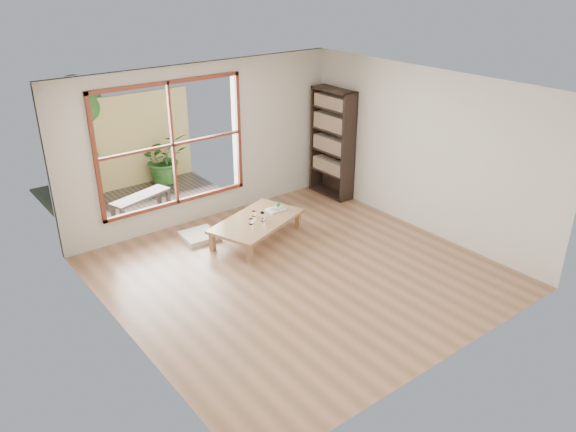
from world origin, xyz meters
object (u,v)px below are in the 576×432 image
food_tray (276,208)px  bookshelf (332,143)px  low_table (257,222)px  garden_bench (141,199)px

food_tray → bookshelf: bearing=19.8°
low_table → bookshelf: size_ratio=0.86×
bookshelf → low_table: bearing=-162.6°
food_tray → low_table: bearing=-163.2°
low_table → garden_bench: 2.22m
low_table → bookshelf: (2.18, 0.68, 0.70)m
bookshelf → food_tray: bearing=-162.0°
bookshelf → food_tray: 1.90m
low_table → food_tray: size_ratio=5.66×
low_table → garden_bench: garden_bench is taller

